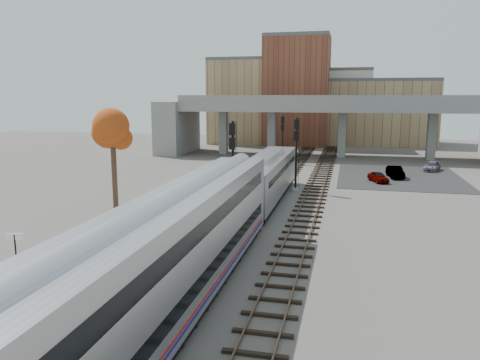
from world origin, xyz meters
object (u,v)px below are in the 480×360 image
at_px(signal_mast_mid, 296,155).
at_px(car_c, 432,166).
at_px(car_b, 395,172).
at_px(car_a, 378,177).
at_px(signal_mast_near, 233,166).
at_px(coach, 179,250).
at_px(locomotive, 267,176).
at_px(signal_mast_far, 282,140).
at_px(tree, 113,136).

bearing_deg(signal_mast_mid, car_c, 46.66).
bearing_deg(car_b, car_c, 44.49).
bearing_deg(car_a, signal_mast_near, -149.44).
distance_m(coach, car_c, 47.50).
height_order(car_a, car_c, car_a).
height_order(locomotive, signal_mast_mid, signal_mast_mid).
bearing_deg(locomotive, coach, -90.00).
bearing_deg(car_a, locomotive, -153.34).
bearing_deg(signal_mast_mid, car_b, 43.60).
xyz_separation_m(car_a, car_c, (7.09, 9.75, -0.01)).
bearing_deg(car_b, signal_mast_near, -134.21).
bearing_deg(signal_mast_mid, car_a, 38.38).
bearing_deg(coach, car_b, 71.73).
distance_m(locomotive, signal_mast_near, 5.17).
height_order(signal_mast_near, car_c, signal_mast_near).
height_order(locomotive, signal_mast_far, signal_mast_far).
height_order(coach, car_c, coach).
bearing_deg(signal_mast_far, locomotive, -85.11).
bearing_deg(car_a, car_c, 32.06).
xyz_separation_m(locomotive, car_a, (10.37, 11.76, -1.67)).
relative_size(signal_mast_mid, car_c, 1.90).
height_order(signal_mast_mid, car_c, signal_mast_mid).
xyz_separation_m(signal_mast_near, car_c, (19.56, 26.00, -3.16)).
bearing_deg(tree, car_c, 43.31).
distance_m(signal_mast_mid, car_c, 22.73).
bearing_deg(locomotive, signal_mast_far, 94.89).
height_order(tree, car_b, tree).
xyz_separation_m(signal_mast_far, tree, (-9.75, -30.65, 2.95)).
distance_m(tree, car_a, 29.06).
relative_size(signal_mast_near, signal_mast_mid, 1.02).
bearing_deg(signal_mast_near, car_c, 53.04).
relative_size(signal_mast_near, car_b, 1.85).
height_order(signal_mast_near, car_a, signal_mast_near).
height_order(coach, tree, tree).
height_order(car_a, car_b, car_b).
xyz_separation_m(signal_mast_mid, tree, (-13.85, -11.24, 2.52)).
bearing_deg(signal_mast_far, signal_mast_mid, -78.07).
bearing_deg(tree, signal_mast_far, 72.36).
relative_size(coach, car_c, 6.53).
bearing_deg(car_c, tree, -115.57).
relative_size(locomotive, coach, 0.76).
xyz_separation_m(signal_mast_near, car_b, (14.54, 19.56, -3.05)).
distance_m(signal_mast_mid, tree, 18.02).
distance_m(locomotive, car_b, 19.61).
distance_m(car_a, car_c, 12.06).
bearing_deg(locomotive, car_b, 50.46).
bearing_deg(car_b, tree, -146.48).
bearing_deg(signal_mast_near, signal_mast_mid, 66.91).
bearing_deg(signal_mast_near, coach, -83.39).
distance_m(signal_mast_near, car_b, 24.56).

